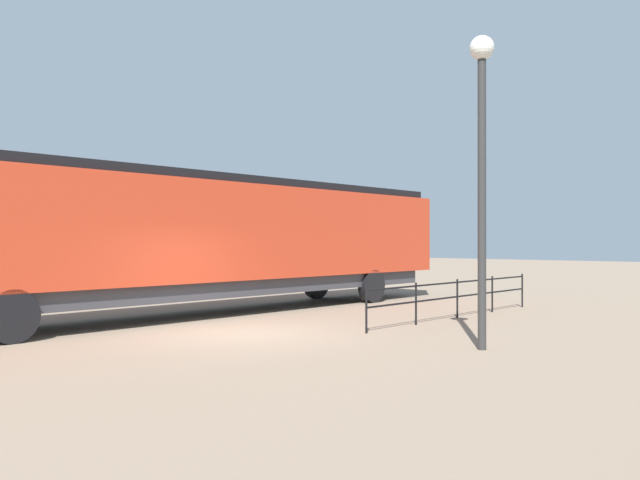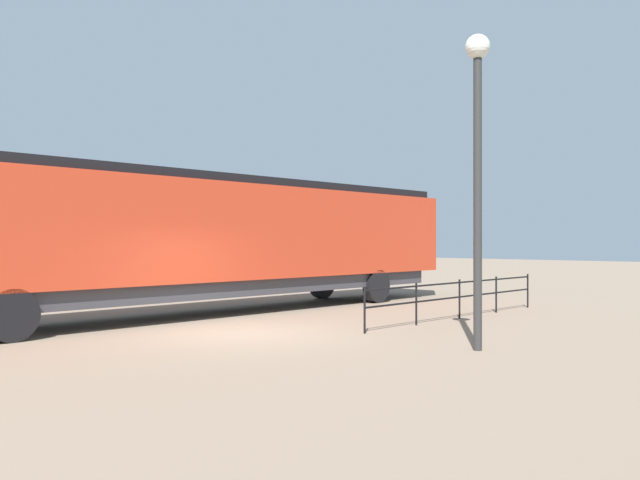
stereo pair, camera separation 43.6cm
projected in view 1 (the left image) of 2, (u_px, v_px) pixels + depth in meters
name	position (u px, v px, depth m)	size (l,w,h in m)	color
ground_plane	(241.00, 334.00, 14.62)	(120.00, 120.00, 0.00)	#84705B
locomotive	(222.00, 236.00, 18.85)	(2.81, 18.56, 3.88)	red
lamp_post	(482.00, 138.00, 12.47)	(0.47, 0.47, 5.96)	#2D2D2D
platform_fence	(457.00, 293.00, 17.60)	(0.05, 7.96, 1.04)	black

